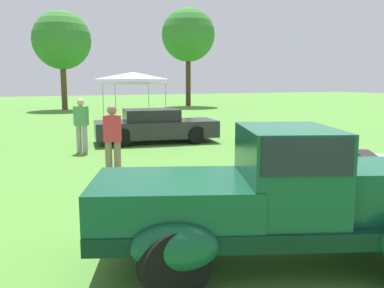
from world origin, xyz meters
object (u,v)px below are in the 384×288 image
object	(u,v)px
feature_pickup_truck	(280,197)
canopy_tent_left_field	(133,77)
spectator_between_cars	(81,124)
show_car_charcoal	(155,126)
spectator_near_truck	(113,139)

from	to	relation	value
feature_pickup_truck	canopy_tent_left_field	distance (m)	18.26
feature_pickup_truck	spectator_between_cars	distance (m)	9.10
feature_pickup_truck	spectator_between_cars	size ratio (longest dim) A/B	2.71
spectator_between_cars	canopy_tent_left_field	world-z (taller)	canopy_tent_left_field
show_car_charcoal	spectator_near_truck	bearing A→B (deg)	-120.36
spectator_near_truck	spectator_between_cars	size ratio (longest dim) A/B	1.00
show_car_charcoal	spectator_near_truck	xyz separation A→B (m)	(-2.79, -4.76, 0.31)
canopy_tent_left_field	show_car_charcoal	bearing A→B (deg)	-101.56
show_car_charcoal	feature_pickup_truck	bearing A→B (deg)	-101.87
show_car_charcoal	canopy_tent_left_field	xyz separation A→B (m)	(1.58, 7.71, 1.82)
show_car_charcoal	canopy_tent_left_field	world-z (taller)	canopy_tent_left_field
show_car_charcoal	canopy_tent_left_field	distance (m)	8.08
spectator_between_cars	show_car_charcoal	bearing A→B (deg)	19.99
feature_pickup_truck	canopy_tent_left_field	size ratio (longest dim) A/B	1.51
show_car_charcoal	spectator_between_cars	xyz separation A→B (m)	(-2.82, -1.03, 0.31)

